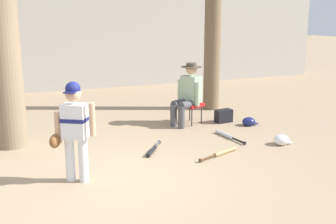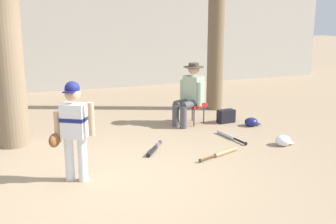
{
  "view_description": "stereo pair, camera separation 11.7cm",
  "coord_description": "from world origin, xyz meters",
  "views": [
    {
      "loc": [
        -1.21,
        -4.87,
        2.1
      ],
      "look_at": [
        0.98,
        0.4,
        0.75
      ],
      "focal_mm": 43.96,
      "sensor_mm": 36.0,
      "label": 1
    },
    {
      "loc": [
        -1.1,
        -4.91,
        2.1
      ],
      "look_at": [
        0.98,
        0.4,
        0.75
      ],
      "focal_mm": 43.96,
      "sensor_mm": 36.0,
      "label": 2
    }
  ],
  "objects": [
    {
      "name": "young_ballplayer",
      "position": [
        -0.4,
        0.19,
        0.74
      ],
      "size": [
        0.6,
        0.37,
        1.31
      ],
      "color": "white",
      "rests_on": "ground"
    },
    {
      "name": "handbag_beside_stool",
      "position": [
        2.88,
        2.07,
        0.13
      ],
      "size": [
        0.36,
        0.21,
        0.26
      ],
      "primitive_type": "cube",
      "rotation": [
        0.0,
        0.0,
        0.1
      ],
      "color": "black",
      "rests_on": "ground"
    },
    {
      "name": "seated_spectator",
      "position": [
        2.14,
        2.21,
        0.64
      ],
      "size": [
        0.67,
        0.55,
        1.2
      ],
      "color": "#47474C",
      "rests_on": "ground"
    },
    {
      "name": "batting_helmet_navy",
      "position": [
        3.2,
        1.67,
        0.08
      ],
      "size": [
        0.31,
        0.24,
        0.18
      ],
      "color": "navy",
      "rests_on": "ground"
    },
    {
      "name": "ground_plane",
      "position": [
        0.0,
        0.0,
        0.0
      ],
      "size": [
        60.0,
        60.0,
        0.0
      ],
      "primitive_type": "plane",
      "color": "#9E8466"
    },
    {
      "name": "bat_black_composite",
      "position": [
        0.91,
        0.88,
        0.03
      ],
      "size": [
        0.47,
        0.62,
        0.07
      ],
      "color": "black",
      "rests_on": "ground"
    },
    {
      "name": "folding_stool",
      "position": [
        2.23,
        2.25,
        0.36
      ],
      "size": [
        0.53,
        0.53,
        0.41
      ],
      "color": "red",
      "rests_on": "ground"
    },
    {
      "name": "tree_behind_spectator",
      "position": [
        3.24,
        3.28,
        2.36
      ],
      "size": [
        0.48,
        0.48,
        5.17
      ],
      "color": "brown",
      "rests_on": "ground"
    },
    {
      "name": "batting_helmet_white",
      "position": [
        3.03,
        0.43,
        0.08
      ],
      "size": [
        0.32,
        0.24,
        0.18
      ],
      "color": "silver",
      "rests_on": "ground"
    },
    {
      "name": "bat_aluminum_silver",
      "position": [
        2.4,
        1.14,
        0.03
      ],
      "size": [
        0.14,
        0.82,
        0.07
      ],
      "color": "#B7BCC6",
      "rests_on": "ground"
    },
    {
      "name": "concrete_back_wall",
      "position": [
        0.0,
        7.06,
        1.44
      ],
      "size": [
        18.0,
        0.36,
        2.87
      ],
      "primitive_type": "cube",
      "color": "#ADA89E",
      "rests_on": "ground"
    },
    {
      "name": "bat_wood_tan",
      "position": [
        1.87,
        0.37,
        0.03
      ],
      "size": [
        0.79,
        0.36,
        0.07
      ],
      "color": "tan",
      "rests_on": "ground"
    }
  ]
}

